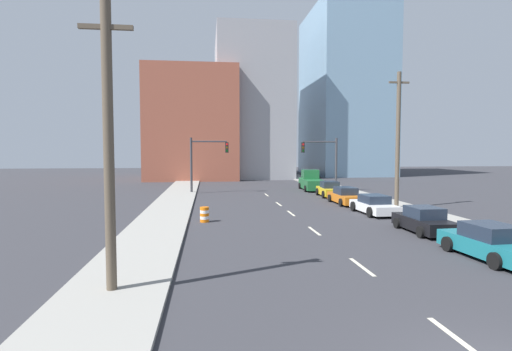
{
  "coord_description": "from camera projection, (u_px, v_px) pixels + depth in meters",
  "views": [
    {
      "loc": [
        -5.87,
        -6.6,
        4.48
      ],
      "look_at": [
        -1.5,
        29.84,
        2.2
      ],
      "focal_mm": 28.0,
      "sensor_mm": 36.0,
      "label": 1
    }
  ],
  "objects": [
    {
      "name": "traffic_signal_right",
      "position": [
        326.0,
        157.0,
        43.44
      ],
      "size": [
        4.02,
        0.35,
        5.86
      ],
      "color": "#38383D",
      "rests_on": "ground"
    },
    {
      "name": "sidewalk_right",
      "position": [
        321.0,
        184.0,
        52.48
      ],
      "size": [
        3.37,
        88.65,
        0.15
      ],
      "color": "gray",
      "rests_on": "ground"
    },
    {
      "name": "pickup_truck_green",
      "position": [
        311.0,
        182.0,
        45.45
      ],
      "size": [
        2.56,
        5.97,
        2.29
      ],
      "rotation": [
        0.0,
        0.0,
        -0.06
      ],
      "color": "#1E6033",
      "rests_on": "ground"
    },
    {
      "name": "lane_stripe_at_2m",
      "position": [
        457.0,
        339.0,
        9.5
      ],
      "size": [
        0.16,
        2.4,
        0.01
      ],
      "primitive_type": "cube",
      "color": "beige",
      "rests_on": "ground"
    },
    {
      "name": "lane_stripe_at_21m",
      "position": [
        291.0,
        213.0,
        28.56
      ],
      "size": [
        0.16,
        2.4,
        0.01
      ],
      "primitive_type": "cube",
      "color": "beige",
      "rests_on": "ground"
    },
    {
      "name": "traffic_signal_left",
      "position": [
        202.0,
        157.0,
        41.86
      ],
      "size": [
        4.02,
        0.35,
        5.86
      ],
      "color": "#38383D",
      "rests_on": "ground"
    },
    {
      "name": "utility_pole_left_near",
      "position": [
        109.0,
        146.0,
        12.19
      ],
      "size": [
        1.6,
        0.32,
        8.99
      ],
      "color": "brown",
      "rests_on": "ground"
    },
    {
      "name": "building_brick_left",
      "position": [
        193.0,
        126.0,
        64.76
      ],
      "size": [
        14.0,
        16.0,
        17.13
      ],
      "color": "#9E513D",
      "rests_on": "ground"
    },
    {
      "name": "traffic_barrel",
      "position": [
        204.0,
        215.0,
        25.06
      ],
      "size": [
        0.56,
        0.56,
        0.95
      ],
      "color": "orange",
      "rests_on": "ground"
    },
    {
      "name": "sedan_orange",
      "position": [
        345.0,
        196.0,
        33.61
      ],
      "size": [
        2.0,
        4.76,
        1.42
      ],
      "rotation": [
        0.0,
        0.0,
        0.0
      ],
      "color": "orange",
      "rests_on": "ground"
    },
    {
      "name": "building_office_center",
      "position": [
        251.0,
        108.0,
        69.69
      ],
      "size": [
        12.0,
        20.0,
        24.0
      ],
      "color": "#99999E",
      "rests_on": "ground"
    },
    {
      "name": "sedan_teal",
      "position": [
        490.0,
        243.0,
        16.53
      ],
      "size": [
        2.28,
        4.59,
        1.45
      ],
      "rotation": [
        0.0,
        0.0,
        0.05
      ],
      "color": "#196B75",
      "rests_on": "ground"
    },
    {
      "name": "lane_stripe_at_15m",
      "position": [
        314.0,
        231.0,
        22.3
      ],
      "size": [
        0.16,
        2.4,
        0.01
      ],
      "primitive_type": "cube",
      "color": "beige",
      "rests_on": "ground"
    },
    {
      "name": "building_glass_right",
      "position": [
        344.0,
        94.0,
        75.62
      ],
      "size": [
        13.0,
        20.0,
        30.64
      ],
      "color": "#7A9EB7",
      "rests_on": "ground"
    },
    {
      "name": "sedan_yellow",
      "position": [
        330.0,
        190.0,
        38.92
      ],
      "size": [
        2.22,
        4.35,
        1.5
      ],
      "rotation": [
        0.0,
        0.0,
        -0.06
      ],
      "color": "gold",
      "rests_on": "ground"
    },
    {
      "name": "utility_pole_right_mid",
      "position": [
        398.0,
        139.0,
        30.49
      ],
      "size": [
        1.6,
        0.32,
        10.45
      ],
      "color": "brown",
      "rests_on": "ground"
    },
    {
      "name": "sedan_white",
      "position": [
        374.0,
        205.0,
        28.28
      ],
      "size": [
        2.21,
        4.7,
        1.35
      ],
      "rotation": [
        0.0,
        0.0,
        0.03
      ],
      "color": "silver",
      "rests_on": "ground"
    },
    {
      "name": "sedan_black",
      "position": [
        424.0,
        221.0,
        21.86
      ],
      "size": [
        2.05,
        4.23,
        1.41
      ],
      "rotation": [
        0.0,
        0.0,
        -0.01
      ],
      "color": "black",
      "rests_on": "ground"
    },
    {
      "name": "sidewalk_left",
      "position": [
        185.0,
        186.0,
        50.39
      ],
      "size": [
        3.37,
        88.65,
        0.15
      ],
      "color": "gray",
      "rests_on": "ground"
    },
    {
      "name": "lane_stripe_at_8m",
      "position": [
        362.0,
        267.0,
        15.41
      ],
      "size": [
        0.16,
        2.4,
        0.01
      ],
      "primitive_type": "cube",
      "color": "beige",
      "rests_on": "ground"
    },
    {
      "name": "lane_stripe_at_33m",
      "position": [
        267.0,
        195.0,
        40.53
      ],
      "size": [
        0.16,
        2.4,
        0.01
      ],
      "primitive_type": "cube",
      "color": "beige",
      "rests_on": "ground"
    },
    {
      "name": "lane_stripe_at_26m",
      "position": [
        279.0,
        204.0,
        33.54
      ],
      "size": [
        0.16,
        2.4,
        0.01
      ],
      "primitive_type": "cube",
      "color": "beige",
      "rests_on": "ground"
    }
  ]
}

